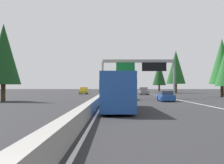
# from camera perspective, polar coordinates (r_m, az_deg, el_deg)

# --- Properties ---
(ground_plane) EXTENTS (320.00, 320.00, 0.00)m
(ground_plane) POSITION_cam_1_polar(r_m,az_deg,el_deg) (61.80, -1.21, -2.85)
(ground_plane) COLOR #262628
(median_barrier) EXTENTS (180.00, 0.56, 0.90)m
(median_barrier) POSITION_cam_1_polar(r_m,az_deg,el_deg) (81.78, -1.10, -2.07)
(median_barrier) COLOR gray
(median_barrier) RESTS_ON ground
(shoulder_stripe_right) EXTENTS (160.00, 0.16, 0.01)m
(shoulder_stripe_right) POSITION_cam_1_polar(r_m,az_deg,el_deg) (72.49, 8.13, -2.56)
(shoulder_stripe_right) COLOR silver
(shoulder_stripe_right) RESTS_ON ground
(shoulder_stripe_median) EXTENTS (160.00, 0.16, 0.01)m
(shoulder_stripe_median) POSITION_cam_1_polar(r_m,az_deg,el_deg) (71.79, -0.82, -2.59)
(shoulder_stripe_median) COLOR silver
(shoulder_stripe_median) RESTS_ON ground
(sign_gantry_overhead) EXTENTS (0.50, 12.68, 6.69)m
(sign_gantry_overhead) POSITION_cam_1_polar(r_m,az_deg,el_deg) (46.99, 5.76, 3.05)
(sign_gantry_overhead) COLOR gray
(sign_gantry_overhead) RESTS_ON ground
(bus_mid_right) EXTENTS (11.50, 2.55, 3.10)m
(bus_mid_right) POSITION_cam_1_polar(r_m,az_deg,el_deg) (23.70, 1.02, -1.76)
(bus_mid_right) COLOR #1E4793
(bus_mid_right) RESTS_ON ground
(box_truck_mid_center) EXTENTS (8.50, 2.40, 2.95)m
(box_truck_mid_center) POSITION_cam_1_polar(r_m,az_deg,el_deg) (43.66, 0.93, -1.53)
(box_truck_mid_center) COLOR gold
(box_truck_mid_center) RESTS_ON ground
(pickup_far_left) EXTENTS (5.60, 2.00, 1.86)m
(pickup_far_left) POSITION_cam_1_polar(r_m,az_deg,el_deg) (68.45, 6.65, -1.90)
(pickup_far_left) COLOR slate
(pickup_far_left) RESTS_ON ground
(sedan_distant_a) EXTENTS (4.40, 1.80, 1.47)m
(sedan_distant_a) POSITION_cam_1_polar(r_m,az_deg,el_deg) (89.37, 0.23, -1.83)
(sedan_distant_a) COLOR maroon
(sedan_distant_a) RESTS_ON ground
(sedan_near_center) EXTENTS (4.40, 1.80, 1.47)m
(sedan_near_center) POSITION_cam_1_polar(r_m,az_deg,el_deg) (38.38, 11.23, -2.98)
(sedan_near_center) COLOR #1E4793
(sedan_near_center) RESTS_ON ground
(sedan_distant_b) EXTENTS (4.40, 1.80, 1.47)m
(sedan_distant_b) POSITION_cam_1_polar(r_m,az_deg,el_deg) (101.98, 4.39, -1.72)
(sedan_distant_b) COLOR red
(sedan_distant_b) RESTS_ON ground
(oncoming_near) EXTENTS (5.60, 2.00, 1.86)m
(oncoming_near) POSITION_cam_1_polar(r_m,az_deg,el_deg) (74.77, -5.95, -1.82)
(oncoming_near) COLOR #AD931E
(oncoming_near) RESTS_ON ground
(conifer_right_mid) EXTENTS (5.10, 5.10, 11.60)m
(conifer_right_mid) POSITION_cam_1_polar(r_m,az_deg,el_deg) (58.30, 22.08, 4.04)
(conifer_right_mid) COLOR #4C3823
(conifer_right_mid) RESTS_ON ground
(conifer_right_far) EXTENTS (5.81, 5.81, 13.22)m
(conifer_right_far) POSITION_cam_1_polar(r_m,az_deg,el_deg) (86.14, 13.25, 3.06)
(conifer_right_far) COLOR #4C3823
(conifer_right_far) RESTS_ON ground
(conifer_right_distant) EXTENTS (5.08, 5.08, 11.54)m
(conifer_right_distant) POSITION_cam_1_polar(r_m,az_deg,el_deg) (104.38, 9.87, 1.79)
(conifer_right_distant) COLOR #4C3823
(conifer_right_distant) RESTS_ON ground
(conifer_left_near) EXTENTS (4.70, 4.70, 10.68)m
(conifer_left_near) POSITION_cam_1_polar(r_m,az_deg,el_deg) (40.21, -21.83, 5.45)
(conifer_left_near) COLOR #4C3823
(conifer_left_near) RESTS_ON ground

